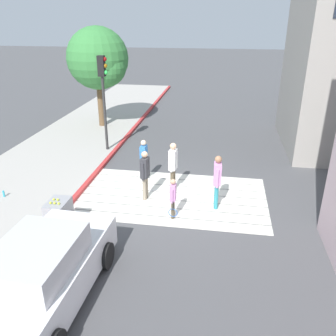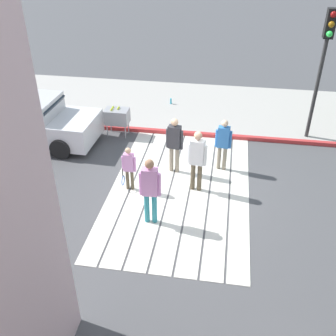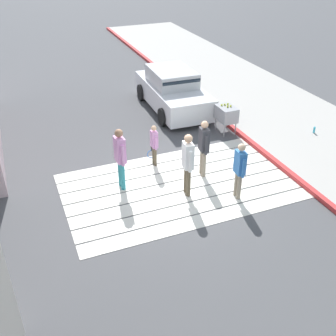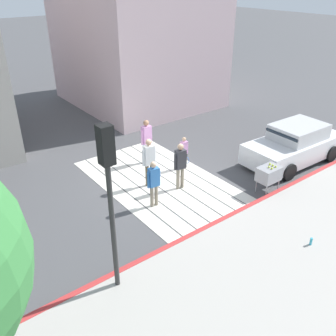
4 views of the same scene
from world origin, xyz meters
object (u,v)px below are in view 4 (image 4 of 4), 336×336
pedestrian_child_with_racket (184,151)px  pedestrian_adult_side (147,138)px  pedestrian_teen_behind (154,181)px  water_bottle (311,241)px  pedestrian_adult_lead (149,159)px  pedestrian_adult_trailing (180,163)px  tennis_ball_cart (269,174)px  traffic_light_corner (108,179)px  car_parked_near_curb (294,145)px

pedestrian_child_with_racket → pedestrian_adult_side: bearing=33.8°
pedestrian_teen_behind → pedestrian_child_with_racket: size_ratio=1.24×
pedestrian_teen_behind → water_bottle: bearing=-153.0°
pedestrian_adult_side → pedestrian_child_with_racket: bearing=-146.2°
pedestrian_adult_lead → pedestrian_adult_trailing: size_ratio=1.04×
pedestrian_adult_lead → pedestrian_adult_side: pedestrian_adult_side is taller
tennis_ball_cart → water_bottle: size_ratio=4.63×
pedestrian_adult_lead → pedestrian_adult_side: 1.82m
traffic_light_corner → pedestrian_adult_trailing: (2.70, -4.16, -2.03)m
tennis_ball_cart → traffic_light_corner: bearing=96.0°
traffic_light_corner → tennis_ball_cart: traffic_light_corner is taller
pedestrian_adult_side → pedestrian_teen_behind: 3.17m
traffic_light_corner → tennis_ball_cart: bearing=-84.0°
pedestrian_adult_side → traffic_light_corner: bearing=139.2°
pedestrian_adult_trailing → pedestrian_teen_behind: size_ratio=1.06×
tennis_ball_cart → pedestrian_adult_side: (4.40, 2.05, 0.35)m
pedestrian_child_with_racket → car_parked_near_curb: bearing=-119.9°
water_bottle → pedestrian_adult_trailing: (4.72, 0.84, 0.78)m
traffic_light_corner → pedestrian_adult_side: traffic_light_corner is taller
water_bottle → pedestrian_adult_trailing: bearing=10.1°
car_parked_near_curb → pedestrian_child_with_racket: size_ratio=3.31×
tennis_ball_cart → water_bottle: (-2.70, 1.44, -0.47)m
pedestrian_adult_lead → water_bottle: bearing=-164.2°
pedestrian_adult_lead → pedestrian_child_with_racket: (0.27, -1.82, -0.31)m
tennis_ball_cart → water_bottle: 3.09m
water_bottle → pedestrian_adult_lead: (5.55, 1.57, 0.82)m
car_parked_near_curb → pedestrian_adult_trailing: size_ratio=2.52×
car_parked_near_curb → pedestrian_adult_trailing: 5.09m
pedestrian_adult_lead → pedestrian_teen_behind: size_ratio=1.11×
pedestrian_adult_lead → tennis_ball_cart: bearing=-133.4°
tennis_ball_cart → pedestrian_adult_side: bearing=25.0°
pedestrian_adult_lead → pedestrian_adult_trailing: 1.11m
tennis_ball_cart → pedestrian_adult_trailing: size_ratio=0.59×
pedestrian_adult_trailing → pedestrian_child_with_racket: (1.10, -1.08, -0.26)m
pedestrian_adult_lead → pedestrian_adult_trailing: pedestrian_adult_lead is taller
traffic_light_corner → pedestrian_adult_side: (5.08, -4.39, -1.99)m
tennis_ball_cart → pedestrian_teen_behind: 4.03m
car_parked_near_curb → pedestrian_teen_behind: pedestrian_teen_behind is taller
traffic_light_corner → pedestrian_child_with_racket: traffic_light_corner is taller
pedestrian_adult_side → pedestrian_teen_behind: pedestrian_adult_side is taller
traffic_light_corner → pedestrian_adult_lead: size_ratio=2.35×
pedestrian_child_with_racket → water_bottle: bearing=177.6°
pedestrian_adult_lead → pedestrian_adult_side: size_ratio=1.00×
tennis_ball_cart → pedestrian_teen_behind: (1.67, 3.66, 0.25)m
car_parked_near_curb → pedestrian_adult_lead: bearing=71.0°
tennis_ball_cart → pedestrian_adult_lead: size_ratio=0.56×
traffic_light_corner → pedestrian_child_with_racket: 6.87m
pedestrian_adult_lead → pedestrian_adult_trailing: bearing=-138.7°
pedestrian_adult_lead → traffic_light_corner: bearing=135.8°
pedestrian_adult_trailing → pedestrian_adult_side: size_ratio=0.96×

